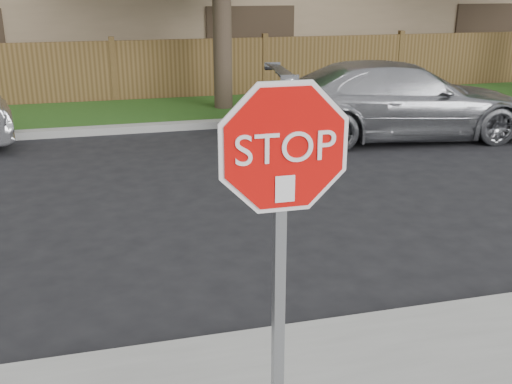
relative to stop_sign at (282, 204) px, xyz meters
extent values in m
plane|color=black|center=(-0.58, 1.48, -1.83)|extent=(90.00, 90.00, 0.00)
cube|color=gray|center=(-0.58, 9.63, -1.75)|extent=(70.00, 0.30, 0.15)
cube|color=#1E4714|center=(-0.58, 11.28, -1.77)|extent=(70.00, 3.00, 0.12)
cube|color=#4E371B|center=(-0.58, 12.88, -1.03)|extent=(70.00, 0.12, 1.60)
cylinder|color=#382B21|center=(1.92, 11.18, 0.13)|extent=(0.44, 0.44, 3.92)
cube|color=gray|center=(0.00, 0.05, -0.58)|extent=(0.06, 0.06, 2.30)
cylinder|color=white|center=(0.00, -0.02, 0.32)|extent=(1.01, 0.02, 1.01)
cylinder|color=red|center=(0.00, -0.03, 0.32)|extent=(0.93, 0.02, 0.93)
cube|color=white|center=(0.00, -0.05, 0.10)|extent=(0.11, 0.00, 0.15)
imported|color=#9D9EA3|center=(4.83, 7.84, -1.07)|extent=(5.41, 2.66, 1.51)
camera|label=1|loc=(-0.91, -2.95, 1.15)|focal=42.00mm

